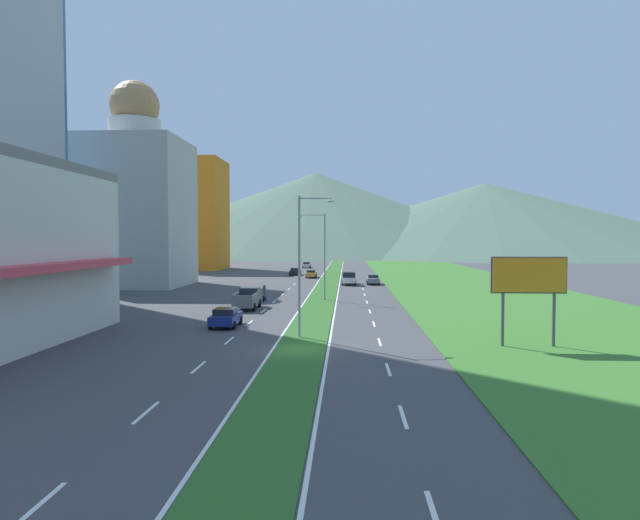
{
  "coord_description": "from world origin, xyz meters",
  "views": [
    {
      "loc": [
        2.9,
        -33.32,
        6.94
      ],
      "look_at": [
        -0.42,
        33.37,
        4.31
      ],
      "focal_mm": 30.4,
      "sensor_mm": 36.0,
      "label": 1
    }
  ],
  "objects_px": {
    "car_4": "(226,317)",
    "pickup_truck_1": "(248,299)",
    "pickup_truck_0": "(349,278)",
    "car_2": "(311,274)",
    "billboard_roadside": "(529,280)",
    "street_lamp_mid": "(322,251)",
    "car_1": "(295,271)",
    "street_lamp_near": "(303,258)",
    "car_3": "(307,265)",
    "motorcycle_rider": "(264,294)",
    "car_0": "(373,279)"
  },
  "relations": [
    {
      "from": "car_4",
      "to": "pickup_truck_1",
      "type": "xyz_separation_m",
      "value": [
        -0.31,
        11.18,
        0.22
      ]
    },
    {
      "from": "pickup_truck_0",
      "to": "pickup_truck_1",
      "type": "bearing_deg",
      "value": -19.62
    },
    {
      "from": "car_2",
      "to": "pickup_truck_0",
      "type": "xyz_separation_m",
      "value": [
        6.64,
        -14.39,
        0.26
      ]
    },
    {
      "from": "billboard_roadside",
      "to": "pickup_truck_1",
      "type": "height_order",
      "value": "billboard_roadside"
    },
    {
      "from": "street_lamp_mid",
      "to": "billboard_roadside",
      "type": "relative_size",
      "value": 1.68
    },
    {
      "from": "pickup_truck_1",
      "to": "car_1",
      "type": "bearing_deg",
      "value": 0.05
    },
    {
      "from": "billboard_roadside",
      "to": "pickup_truck_1",
      "type": "xyz_separation_m",
      "value": [
        -21.42,
        18.13,
        -3.35
      ]
    },
    {
      "from": "car_4",
      "to": "pickup_truck_0",
      "type": "height_order",
      "value": "pickup_truck_0"
    },
    {
      "from": "car_1",
      "to": "pickup_truck_0",
      "type": "distance_m",
      "value": 23.65
    },
    {
      "from": "pickup_truck_0",
      "to": "street_lamp_near",
      "type": "bearing_deg",
      "value": -4.39
    },
    {
      "from": "street_lamp_near",
      "to": "car_3",
      "type": "height_order",
      "value": "street_lamp_near"
    },
    {
      "from": "car_1",
      "to": "car_2",
      "type": "xyz_separation_m",
      "value": [
        3.54,
        -6.96,
        -0.0
      ]
    },
    {
      "from": "street_lamp_near",
      "to": "car_2",
      "type": "relative_size",
      "value": 2.33
    },
    {
      "from": "car_4",
      "to": "street_lamp_mid",
      "type": "bearing_deg",
      "value": -19.6
    },
    {
      "from": "street_lamp_near",
      "to": "billboard_roadside",
      "type": "relative_size",
      "value": 1.71
    },
    {
      "from": "street_lamp_near",
      "to": "car_2",
      "type": "height_order",
      "value": "street_lamp_near"
    },
    {
      "from": "street_lamp_mid",
      "to": "car_1",
      "type": "bearing_deg",
      "value": 99.49
    },
    {
      "from": "car_3",
      "to": "car_4",
      "type": "height_order",
      "value": "car_4"
    },
    {
      "from": "street_lamp_near",
      "to": "billboard_roadside",
      "type": "xyz_separation_m",
      "value": [
        14.66,
        -2.65,
        -1.3
      ]
    },
    {
      "from": "motorcycle_rider",
      "to": "pickup_truck_0",
      "type": "bearing_deg",
      "value": -23.45
    },
    {
      "from": "car_3",
      "to": "pickup_truck_0",
      "type": "relative_size",
      "value": 0.78
    },
    {
      "from": "pickup_truck_0",
      "to": "motorcycle_rider",
      "type": "distance_m",
      "value": 23.84
    },
    {
      "from": "billboard_roadside",
      "to": "car_4",
      "type": "xyz_separation_m",
      "value": [
        -21.11,
        6.95,
        -3.56
      ]
    },
    {
      "from": "street_lamp_near",
      "to": "street_lamp_mid",
      "type": "relative_size",
      "value": 1.02
    },
    {
      "from": "motorcycle_rider",
      "to": "pickup_truck_1",
      "type": "bearing_deg",
      "value": 174.34
    },
    {
      "from": "car_4",
      "to": "car_3",
      "type": "bearing_deg",
      "value": 0.05
    },
    {
      "from": "car_0",
      "to": "car_4",
      "type": "height_order",
      "value": "car_4"
    },
    {
      "from": "street_lamp_mid",
      "to": "car_0",
      "type": "xyz_separation_m",
      "value": [
        6.81,
        21.7,
        -4.86
      ]
    },
    {
      "from": "pickup_truck_1",
      "to": "street_lamp_mid",
      "type": "bearing_deg",
      "value": -42.57
    },
    {
      "from": "car_0",
      "to": "pickup_truck_0",
      "type": "xyz_separation_m",
      "value": [
        -3.68,
        -0.89,
        0.23
      ]
    },
    {
      "from": "car_0",
      "to": "motorcycle_rider",
      "type": "relative_size",
      "value": 2.11
    },
    {
      "from": "car_1",
      "to": "billboard_roadside",
      "type": "bearing_deg",
      "value": -162.46
    },
    {
      "from": "car_2",
      "to": "pickup_truck_0",
      "type": "bearing_deg",
      "value": -155.23
    },
    {
      "from": "street_lamp_near",
      "to": "car_4",
      "type": "xyz_separation_m",
      "value": [
        -6.45,
        4.31,
        -4.86
      ]
    },
    {
      "from": "billboard_roadside",
      "to": "motorcycle_rider",
      "type": "relative_size",
      "value": 2.9
    },
    {
      "from": "car_0",
      "to": "pickup_truck_1",
      "type": "distance_m",
      "value": 32.41
    },
    {
      "from": "billboard_roadside",
      "to": "car_3",
      "type": "distance_m",
      "value": 96.03
    },
    {
      "from": "street_lamp_mid",
      "to": "car_1",
      "type": "relative_size",
      "value": 2.18
    },
    {
      "from": "street_lamp_mid",
      "to": "car_0",
      "type": "relative_size",
      "value": 2.32
    },
    {
      "from": "car_1",
      "to": "motorcycle_rider",
      "type": "bearing_deg",
      "value": -179.08
    },
    {
      "from": "billboard_roadside",
      "to": "car_3",
      "type": "height_order",
      "value": "billboard_roadside"
    },
    {
      "from": "billboard_roadside",
      "to": "car_3",
      "type": "xyz_separation_m",
      "value": [
        -21.19,
        93.59,
        -3.61
      ]
    },
    {
      "from": "pickup_truck_1",
      "to": "motorcycle_rider",
      "type": "relative_size",
      "value": 2.7
    },
    {
      "from": "billboard_roadside",
      "to": "car_2",
      "type": "xyz_separation_m",
      "value": [
        -17.93,
        60.96,
        -3.61
      ]
    },
    {
      "from": "pickup_truck_0",
      "to": "car_0",
      "type": "bearing_deg",
      "value": 103.64
    },
    {
      "from": "pickup_truck_0",
      "to": "billboard_roadside",
      "type": "bearing_deg",
      "value": 13.62
    },
    {
      "from": "car_0",
      "to": "car_2",
      "type": "xyz_separation_m",
      "value": [
        -10.32,
        13.5,
        -0.04
      ]
    },
    {
      "from": "car_3",
      "to": "car_4",
      "type": "bearing_deg",
      "value": -179.95
    },
    {
      "from": "car_1",
      "to": "pickup_truck_0",
      "type": "xyz_separation_m",
      "value": [
        10.18,
        -21.35,
        0.26
      ]
    },
    {
      "from": "street_lamp_mid",
      "to": "pickup_truck_0",
      "type": "xyz_separation_m",
      "value": [
        3.13,
        20.81,
        -4.63
      ]
    }
  ]
}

